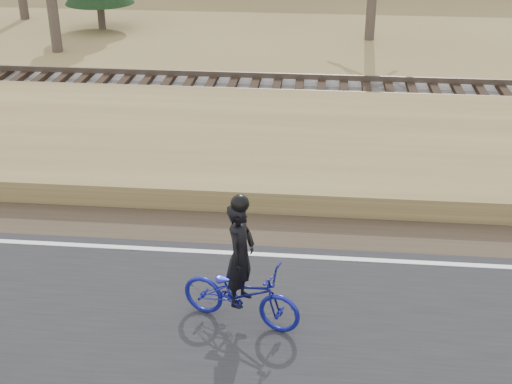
{
  "coord_description": "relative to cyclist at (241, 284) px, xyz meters",
  "views": [
    {
      "loc": [
        3.67,
        -10.22,
        6.34
      ],
      "look_at": [
        2.6,
        0.5,
        1.1
      ],
      "focal_mm": 50.0,
      "sensor_mm": 36.0,
      "label": 1
    }
  ],
  "objects": [
    {
      "name": "shoulder",
      "position": [
        -2.6,
        2.9,
        -0.68
      ],
      "size": [
        120.0,
        1.6,
        0.04
      ],
      "primitive_type": "cube",
      "color": "#473A2B",
      "rests_on": "ground"
    },
    {
      "name": "railroad",
      "position": [
        -2.6,
        9.7,
        -0.18
      ],
      "size": [
        120.0,
        2.4,
        0.29
      ],
      "color": "black",
      "rests_on": "ballast"
    },
    {
      "name": "road",
      "position": [
        -2.6,
        -0.8,
        -0.67
      ],
      "size": [
        120.0,
        6.0,
        0.06
      ],
      "primitive_type": "cube",
      "color": "black",
      "rests_on": "ground"
    },
    {
      "name": "ground",
      "position": [
        -2.6,
        1.7,
        -0.7
      ],
      "size": [
        120.0,
        120.0,
        0.0
      ],
      "primitive_type": "plane",
      "color": "#97854D",
      "rests_on": "ground"
    },
    {
      "name": "cyclist",
      "position": [
        0.0,
        0.0,
        0.0
      ],
      "size": [
        1.92,
        1.13,
        2.06
      ],
      "rotation": [
        0.0,
        0.0,
        1.28
      ],
      "color": "navy",
      "rests_on": "road"
    },
    {
      "name": "ballast",
      "position": [
        -2.6,
        9.7,
        -0.48
      ],
      "size": [
        120.0,
        3.0,
        0.45
      ],
      "primitive_type": "cube",
      "color": "slate",
      "rests_on": "ground"
    },
    {
      "name": "edge_line",
      "position": [
        -2.6,
        1.9,
        -0.64
      ],
      "size": [
        120.0,
        0.12,
        0.01
      ],
      "primitive_type": "cube",
      "color": "silver",
      "rests_on": "road"
    },
    {
      "name": "embankment",
      "position": [
        -2.6,
        5.9,
        -0.48
      ],
      "size": [
        120.0,
        5.0,
        0.44
      ],
      "primitive_type": "cube",
      "color": "#97854D",
      "rests_on": "ground"
    }
  ]
}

